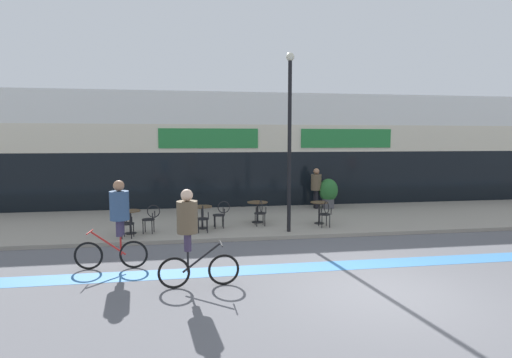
{
  "coord_description": "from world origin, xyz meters",
  "views": [
    {
      "loc": [
        -3.75,
        -7.28,
        3.1
      ],
      "look_at": [
        -1.62,
        6.36,
        1.71
      ],
      "focal_mm": 28.0,
      "sensor_mm": 36.0,
      "label": 1
    }
  ],
  "objects_px": {
    "bistro_table_0": "(130,217)",
    "cafe_chair_0_side": "(151,217)",
    "bistro_table_2": "(257,208)",
    "cafe_chair_3_near": "(325,212)",
    "lamp_post": "(290,131)",
    "pedestrian_near_end": "(316,185)",
    "cafe_chair_1_near": "(203,217)",
    "cyclist_0": "(190,231)",
    "planter_pot": "(328,192)",
    "cyclist_1": "(117,217)",
    "bistro_table_1": "(202,213)",
    "cafe_chair_0_near": "(127,221)",
    "cafe_chair_2_near": "(260,211)",
    "bistro_table_3": "(319,208)",
    "cafe_chair_1_side": "(221,213)"
  },
  "relations": [
    {
      "from": "cafe_chair_0_side",
      "to": "cafe_chair_3_near",
      "type": "bearing_deg",
      "value": -174.39
    },
    {
      "from": "cafe_chair_1_side",
      "to": "planter_pot",
      "type": "distance_m",
      "value": 5.72
    },
    {
      "from": "bistro_table_2",
      "to": "cafe_chair_0_side",
      "type": "distance_m",
      "value": 3.75
    },
    {
      "from": "bistro_table_0",
      "to": "bistro_table_3",
      "type": "height_order",
      "value": "bistro_table_3"
    },
    {
      "from": "cyclist_0",
      "to": "pedestrian_near_end",
      "type": "bearing_deg",
      "value": 54.54
    },
    {
      "from": "bistro_table_2",
      "to": "cafe_chair_3_near",
      "type": "bearing_deg",
      "value": -28.6
    },
    {
      "from": "cafe_chair_1_side",
      "to": "cyclist_0",
      "type": "height_order",
      "value": "cyclist_0"
    },
    {
      "from": "cafe_chair_2_near",
      "to": "bistro_table_3",
      "type": "bearing_deg",
      "value": -89.75
    },
    {
      "from": "bistro_table_0",
      "to": "cafe_chair_2_near",
      "type": "xyz_separation_m",
      "value": [
        4.23,
        0.43,
        -0.0
      ]
    },
    {
      "from": "bistro_table_1",
      "to": "cyclist_0",
      "type": "relative_size",
      "value": 0.36
    },
    {
      "from": "bistro_table_3",
      "to": "planter_pot",
      "type": "distance_m",
      "value": 3.25
    },
    {
      "from": "cafe_chair_0_near",
      "to": "cyclist_1",
      "type": "xyz_separation_m",
      "value": [
        0.2,
        -2.5,
        0.61
      ]
    },
    {
      "from": "bistro_table_0",
      "to": "cyclist_1",
      "type": "height_order",
      "value": "cyclist_1"
    },
    {
      "from": "bistro_table_0",
      "to": "cafe_chair_1_side",
      "type": "relative_size",
      "value": 0.82
    },
    {
      "from": "pedestrian_near_end",
      "to": "bistro_table_2",
      "type": "bearing_deg",
      "value": 37.77
    },
    {
      "from": "bistro_table_1",
      "to": "cyclist_1",
      "type": "relative_size",
      "value": 0.35
    },
    {
      "from": "bistro_table_2",
      "to": "lamp_post",
      "type": "xyz_separation_m",
      "value": [
        0.78,
        -1.55,
        2.69
      ]
    },
    {
      "from": "bistro_table_0",
      "to": "cafe_chair_0_side",
      "type": "height_order",
      "value": "cafe_chair_0_side"
    },
    {
      "from": "bistro_table_3",
      "to": "cafe_chair_0_side",
      "type": "xyz_separation_m",
      "value": [
        -5.72,
        -0.53,
        -0.02
      ]
    },
    {
      "from": "cafe_chair_2_near",
      "to": "pedestrian_near_end",
      "type": "height_order",
      "value": "pedestrian_near_end"
    },
    {
      "from": "cafe_chair_2_near",
      "to": "bistro_table_2",
      "type": "bearing_deg",
      "value": -1.95
    },
    {
      "from": "bistro_table_3",
      "to": "cafe_chair_2_near",
      "type": "bearing_deg",
      "value": -177.53
    },
    {
      "from": "bistro_table_2",
      "to": "cafe_chair_0_side",
      "type": "relative_size",
      "value": 0.82
    },
    {
      "from": "cyclist_1",
      "to": "pedestrian_near_end",
      "type": "height_order",
      "value": "cyclist_1"
    },
    {
      "from": "cyclist_0",
      "to": "cyclist_1",
      "type": "height_order",
      "value": "cyclist_1"
    },
    {
      "from": "cafe_chair_0_side",
      "to": "cafe_chair_1_near",
      "type": "xyz_separation_m",
      "value": [
        1.63,
        -0.23,
        0.0
      ]
    },
    {
      "from": "bistro_table_1",
      "to": "cafe_chair_2_near",
      "type": "distance_m",
      "value": 1.97
    },
    {
      "from": "cafe_chair_1_near",
      "to": "lamp_post",
      "type": "bearing_deg",
      "value": -97.4
    },
    {
      "from": "cafe_chair_0_side",
      "to": "cafe_chair_2_near",
      "type": "distance_m",
      "value": 3.63
    },
    {
      "from": "bistro_table_0",
      "to": "cafe_chair_1_side",
      "type": "bearing_deg",
      "value": 7.69
    },
    {
      "from": "bistro_table_3",
      "to": "cafe_chair_3_near",
      "type": "distance_m",
      "value": 0.63
    },
    {
      "from": "bistro_table_3",
      "to": "cafe_chair_1_side",
      "type": "relative_size",
      "value": 0.85
    },
    {
      "from": "pedestrian_near_end",
      "to": "cafe_chair_1_near",
      "type": "bearing_deg",
      "value": 35.18
    },
    {
      "from": "lamp_post",
      "to": "cyclist_0",
      "type": "xyz_separation_m",
      "value": [
        -3.09,
        -4.13,
        -2.14
      ]
    },
    {
      "from": "cafe_chair_0_near",
      "to": "cyclist_0",
      "type": "bearing_deg",
      "value": -149.92
    },
    {
      "from": "bistro_table_2",
      "to": "lamp_post",
      "type": "distance_m",
      "value": 3.2
    },
    {
      "from": "planter_pot",
      "to": "cyclist_1",
      "type": "distance_m",
      "value": 10.0
    },
    {
      "from": "cafe_chair_1_near",
      "to": "cyclist_0",
      "type": "relative_size",
      "value": 0.43
    },
    {
      "from": "cafe_chair_2_near",
      "to": "cyclist_1",
      "type": "distance_m",
      "value": 5.41
    },
    {
      "from": "cafe_chair_1_near",
      "to": "lamp_post",
      "type": "height_order",
      "value": "lamp_post"
    },
    {
      "from": "cafe_chair_1_near",
      "to": "cafe_chair_3_near",
      "type": "xyz_separation_m",
      "value": [
        4.09,
        0.14,
        0.0
      ]
    },
    {
      "from": "cafe_chair_0_side",
      "to": "planter_pot",
      "type": "relative_size",
      "value": 0.7
    },
    {
      "from": "cafe_chair_0_near",
      "to": "pedestrian_near_end",
      "type": "distance_m",
      "value": 8.33
    },
    {
      "from": "cafe_chair_0_near",
      "to": "cafe_chair_2_near",
      "type": "distance_m",
      "value": 4.36
    },
    {
      "from": "cafe_chair_3_near",
      "to": "cyclist_0",
      "type": "relative_size",
      "value": 0.43
    },
    {
      "from": "cafe_chair_1_near",
      "to": "cafe_chair_1_side",
      "type": "relative_size",
      "value": 1.0
    },
    {
      "from": "cafe_chair_0_side",
      "to": "pedestrian_near_end",
      "type": "bearing_deg",
      "value": -144.87
    },
    {
      "from": "planter_pot",
      "to": "cafe_chair_0_near",
      "type": "bearing_deg",
      "value": -151.95
    },
    {
      "from": "cafe_chair_0_side",
      "to": "cafe_chair_1_side",
      "type": "distance_m",
      "value": 2.29
    },
    {
      "from": "cafe_chair_1_near",
      "to": "planter_pot",
      "type": "height_order",
      "value": "planter_pot"
    }
  ]
}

